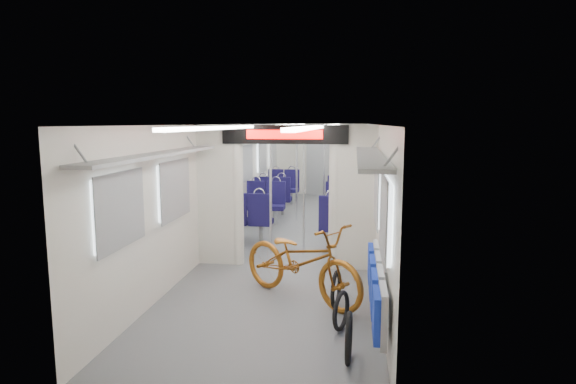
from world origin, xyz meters
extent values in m
plane|color=#515456|center=(0.00, 0.00, 0.00)|extent=(12.00, 12.00, 0.00)
cube|color=beige|center=(-1.45, 0.00, 1.15)|extent=(0.02, 12.00, 2.30)
cube|color=beige|center=(1.45, 0.00, 1.15)|extent=(0.02, 12.00, 2.30)
cube|color=beige|center=(0.00, 6.00, 1.15)|extent=(2.90, 0.02, 2.30)
cube|color=beige|center=(0.00, -6.00, 1.15)|extent=(2.90, 0.02, 2.30)
cube|color=silver|center=(0.00, 0.00, 2.30)|extent=(2.90, 12.00, 0.02)
cube|color=white|center=(-0.55, 0.00, 2.27)|extent=(0.12, 11.40, 0.04)
cube|color=white|center=(0.55, 0.00, 2.27)|extent=(0.12, 11.40, 0.04)
cube|color=beige|center=(-1.12, -2.00, 1.00)|extent=(0.65, 0.18, 2.00)
cube|color=beige|center=(1.12, -2.00, 1.00)|extent=(0.65, 0.18, 2.00)
cube|color=beige|center=(0.00, -2.00, 2.15)|extent=(2.90, 0.18, 0.30)
cylinder|color=beige|center=(-0.80, -2.00, 1.00)|extent=(0.20, 0.20, 2.00)
cylinder|color=beige|center=(0.80, -2.00, 1.00)|extent=(0.20, 0.20, 2.00)
cube|color=black|center=(0.00, -2.11, 2.15)|extent=(2.00, 0.03, 0.30)
cube|color=#FF0C07|center=(0.00, -2.13, 2.15)|extent=(1.20, 0.02, 0.14)
cube|color=silver|center=(-1.42, -4.80, 1.40)|extent=(0.04, 1.00, 0.75)
cube|color=silver|center=(1.42, -4.80, 1.40)|extent=(0.04, 1.00, 0.75)
cube|color=silver|center=(-1.42, -3.20, 1.40)|extent=(0.04, 1.00, 0.75)
cube|color=silver|center=(1.42, -3.20, 1.40)|extent=(0.04, 1.00, 0.75)
cube|color=silver|center=(-1.42, -0.50, 1.40)|extent=(0.04, 1.00, 0.75)
cube|color=silver|center=(1.42, -0.50, 1.40)|extent=(0.04, 1.00, 0.75)
cube|color=silver|center=(-1.42, 1.40, 1.40)|extent=(0.04, 1.00, 0.75)
cube|color=silver|center=(1.42, 1.40, 1.40)|extent=(0.04, 1.00, 0.75)
cube|color=silver|center=(-1.42, 3.30, 1.40)|extent=(0.04, 1.00, 0.75)
cube|color=silver|center=(1.42, 3.30, 1.40)|extent=(0.04, 1.00, 0.75)
cube|color=silver|center=(-1.42, 5.10, 1.40)|extent=(0.04, 1.00, 0.75)
cube|color=silver|center=(1.42, 5.10, 1.40)|extent=(0.04, 1.00, 0.75)
cube|color=gray|center=(-1.27, -4.00, 1.95)|extent=(0.30, 3.60, 0.04)
cube|color=gray|center=(1.27, -4.00, 1.95)|extent=(0.30, 3.60, 0.04)
cube|color=gray|center=(-1.27, 2.00, 1.95)|extent=(0.30, 7.60, 0.04)
cube|color=gray|center=(1.27, 2.00, 1.95)|extent=(0.30, 7.60, 0.04)
cube|color=gray|center=(0.00, 5.94, 1.00)|extent=(0.90, 0.05, 2.00)
imported|color=#975416|center=(0.42, -3.50, 0.53)|extent=(2.04, 1.75, 1.06)
cube|color=gray|center=(1.38, -5.32, 0.58)|extent=(0.06, 0.46, 0.52)
cube|color=#11269C|center=(1.32, -5.32, 0.58)|extent=(0.06, 0.42, 0.44)
cube|color=gray|center=(1.38, -4.77, 0.58)|extent=(0.06, 0.46, 0.52)
cube|color=#11269C|center=(1.32, -4.77, 0.58)|extent=(0.06, 0.42, 0.44)
cube|color=gray|center=(1.38, -4.22, 0.58)|extent=(0.06, 0.46, 0.52)
cube|color=#11269C|center=(1.32, -4.22, 0.58)|extent=(0.06, 0.42, 0.44)
cube|color=gray|center=(1.38, -3.67, 0.58)|extent=(0.06, 0.46, 0.52)
cube|color=#11269C|center=(1.32, -3.67, 0.58)|extent=(0.06, 0.42, 0.44)
torus|color=black|center=(1.07, -5.16, 0.24)|extent=(0.08, 0.52, 0.52)
torus|color=black|center=(0.98, -4.40, 0.21)|extent=(0.19, 0.45, 0.46)
torus|color=black|center=(0.89, -3.74, 0.22)|extent=(0.13, 0.49, 0.49)
cube|color=#110C39|center=(-0.70, -0.51, 0.40)|extent=(0.44, 0.41, 0.10)
cylinder|color=gray|center=(-0.70, -0.51, 0.17)|extent=(0.10, 0.10, 0.35)
cube|color=#110C39|center=(-0.70, -0.67, 0.72)|extent=(0.44, 0.08, 0.54)
torus|color=silver|center=(-0.70, -0.67, 0.99)|extent=(0.22, 0.03, 0.22)
cube|color=#110C39|center=(-0.70, 1.15, 0.40)|extent=(0.44, 0.41, 0.10)
cylinder|color=gray|center=(-0.70, 1.15, 0.17)|extent=(0.10, 0.10, 0.35)
cube|color=#110C39|center=(-0.70, 1.32, 0.72)|extent=(0.44, 0.08, 0.54)
torus|color=silver|center=(-0.70, 1.32, 0.99)|extent=(0.22, 0.03, 0.22)
cube|color=#110C39|center=(-1.17, -0.51, 0.40)|extent=(0.44, 0.41, 0.10)
cylinder|color=gray|center=(-1.17, -0.51, 0.17)|extent=(0.10, 0.10, 0.35)
cube|color=#110C39|center=(-1.17, -0.67, 0.72)|extent=(0.44, 0.08, 0.54)
torus|color=silver|center=(-1.17, -0.67, 0.99)|extent=(0.22, 0.03, 0.22)
cube|color=#110C39|center=(-1.17, 1.15, 0.40)|extent=(0.44, 0.41, 0.10)
cylinder|color=gray|center=(-1.17, 1.15, 0.17)|extent=(0.10, 0.10, 0.35)
cube|color=#110C39|center=(-1.17, 1.32, 0.72)|extent=(0.44, 0.08, 0.54)
torus|color=silver|center=(-1.17, 1.32, 0.99)|extent=(0.22, 0.03, 0.22)
cube|color=#110C39|center=(0.70, -0.81, 0.40)|extent=(0.47, 0.44, 0.10)
cylinder|color=gray|center=(0.70, -0.81, 0.17)|extent=(0.10, 0.10, 0.35)
cube|color=#110C39|center=(0.70, -0.99, 0.74)|extent=(0.47, 0.08, 0.57)
torus|color=silver|center=(0.70, -0.99, 1.02)|extent=(0.24, 0.03, 0.24)
cube|color=#110C39|center=(0.70, 0.95, 0.40)|extent=(0.47, 0.44, 0.10)
cylinder|color=gray|center=(0.70, 0.95, 0.17)|extent=(0.10, 0.10, 0.35)
cube|color=#110C39|center=(0.70, 1.13, 0.74)|extent=(0.47, 0.08, 0.57)
torus|color=silver|center=(0.70, 1.13, 1.02)|extent=(0.24, 0.03, 0.24)
cube|color=#110C39|center=(1.17, -0.81, 0.40)|extent=(0.47, 0.44, 0.10)
cylinder|color=gray|center=(1.17, -0.81, 0.17)|extent=(0.10, 0.10, 0.35)
cube|color=#110C39|center=(1.17, -0.99, 0.74)|extent=(0.47, 0.08, 0.57)
torus|color=silver|center=(1.17, -0.99, 1.02)|extent=(0.24, 0.03, 0.24)
cube|color=#110C39|center=(1.17, 0.95, 0.40)|extent=(0.47, 0.44, 0.10)
cylinder|color=gray|center=(1.17, 0.95, 0.17)|extent=(0.10, 0.10, 0.35)
cube|color=#110C39|center=(1.17, 1.13, 0.74)|extent=(0.47, 0.08, 0.57)
torus|color=silver|center=(1.17, 1.13, 1.02)|extent=(0.24, 0.03, 0.24)
cube|color=#110C39|center=(-0.70, 2.35, 0.40)|extent=(0.44, 0.41, 0.10)
cylinder|color=gray|center=(-0.70, 2.35, 0.17)|extent=(0.10, 0.10, 0.35)
cube|color=#110C39|center=(-0.70, 2.19, 0.72)|extent=(0.44, 0.08, 0.54)
torus|color=silver|center=(-0.70, 2.19, 0.99)|extent=(0.22, 0.03, 0.22)
cube|color=#110C39|center=(-0.70, 4.01, 0.40)|extent=(0.44, 0.41, 0.10)
cylinder|color=gray|center=(-0.70, 4.01, 0.17)|extent=(0.10, 0.10, 0.35)
cube|color=#110C39|center=(-0.70, 4.18, 0.72)|extent=(0.44, 0.08, 0.54)
torus|color=silver|center=(-0.70, 4.18, 0.99)|extent=(0.22, 0.03, 0.22)
cube|color=#110C39|center=(-1.17, 2.35, 0.40)|extent=(0.44, 0.41, 0.10)
cylinder|color=gray|center=(-1.17, 2.35, 0.17)|extent=(0.10, 0.10, 0.35)
cube|color=#110C39|center=(-1.17, 2.19, 0.72)|extent=(0.44, 0.08, 0.54)
torus|color=silver|center=(-1.17, 2.19, 0.99)|extent=(0.22, 0.03, 0.22)
cube|color=#110C39|center=(-1.17, 4.01, 0.40)|extent=(0.44, 0.41, 0.10)
cylinder|color=gray|center=(-1.17, 4.01, 0.17)|extent=(0.10, 0.10, 0.35)
cube|color=#110C39|center=(-1.17, 4.18, 0.72)|extent=(0.44, 0.08, 0.54)
torus|color=silver|center=(-1.17, 4.18, 0.99)|extent=(0.22, 0.03, 0.22)
cube|color=#110C39|center=(0.70, 2.29, 0.40)|extent=(0.49, 0.46, 0.10)
cylinder|color=gray|center=(0.70, 2.29, 0.17)|extent=(0.10, 0.10, 0.35)
cube|color=#110C39|center=(0.70, 2.10, 0.75)|extent=(0.49, 0.09, 0.60)
torus|color=silver|center=(0.70, 2.10, 1.05)|extent=(0.25, 0.03, 0.25)
cube|color=#110C39|center=(0.70, 4.16, 0.40)|extent=(0.49, 0.46, 0.10)
cylinder|color=gray|center=(0.70, 4.16, 0.17)|extent=(0.10, 0.10, 0.35)
cube|color=#110C39|center=(0.70, 4.34, 0.75)|extent=(0.49, 0.09, 0.60)
torus|color=silver|center=(0.70, 4.34, 1.05)|extent=(0.25, 0.03, 0.25)
cube|color=#110C39|center=(1.17, 2.29, 0.40)|extent=(0.49, 0.46, 0.10)
cylinder|color=gray|center=(1.17, 2.29, 0.17)|extent=(0.10, 0.10, 0.35)
cube|color=#110C39|center=(1.17, 2.10, 0.75)|extent=(0.49, 0.09, 0.60)
torus|color=silver|center=(1.17, 2.10, 1.05)|extent=(0.25, 0.03, 0.25)
cube|color=#110C39|center=(1.17, 4.16, 0.40)|extent=(0.49, 0.46, 0.10)
cylinder|color=gray|center=(1.17, 4.16, 0.17)|extent=(0.10, 0.10, 0.35)
cube|color=#110C39|center=(1.17, 4.34, 0.75)|extent=(0.49, 0.09, 0.60)
torus|color=silver|center=(1.17, 4.34, 1.05)|extent=(0.25, 0.03, 0.25)
cylinder|color=silver|center=(-0.36, -1.31, 1.15)|extent=(0.05, 0.05, 2.30)
cylinder|color=silver|center=(0.22, -1.27, 1.15)|extent=(0.04, 0.04, 2.30)
cylinder|color=silver|center=(-0.27, 1.71, 1.15)|extent=(0.05, 0.05, 2.30)
cylinder|color=silver|center=(0.40, 1.55, 1.15)|extent=(0.04, 0.04, 2.30)
camera|label=1|loc=(1.09, -9.61, 2.33)|focal=30.00mm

